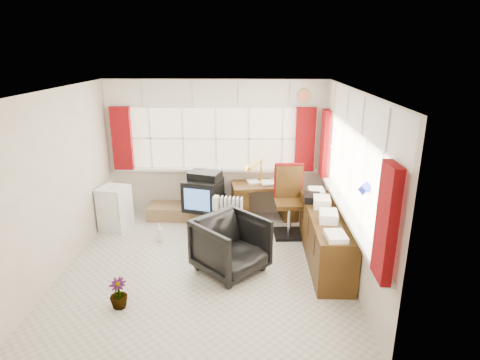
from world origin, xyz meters
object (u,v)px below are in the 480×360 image
Objects in this scene: desk at (265,199)px; task_chair at (289,197)px; crt_tv at (203,194)px; mini_fridge at (115,208)px; office_chair at (231,245)px; credenza at (325,236)px; tv_bench at (187,211)px; desk_lamp at (261,167)px; radiator at (230,219)px.

task_chair is (0.39, -0.57, 0.25)m from desk.
mini_fridge is (-1.49, -0.34, -0.15)m from crt_tv.
office_chair is 1.13× the size of mini_fridge.
tv_bench is at bearing 146.30° from credenza.
radiator is at bearing -127.74° from desk_lamp.
task_chair reaches higher than desk_lamp.
credenza is 3.58m from mini_fridge.
radiator is 1.09m from tv_bench.
crt_tv reaches higher than office_chair.
office_chair is at bearing -105.78° from desk.
radiator is 1.67m from credenza.
desk_lamp is 0.63× the size of crt_tv.
mini_fridge is (-2.52, -0.52, -0.62)m from desk_lamp.
task_chair is at bearing -17.27° from tv_bench.
desk_lamp reaches higher than office_chair.
desk is at bearing 118.81° from credenza.
credenza reaches higher than tv_bench.
crt_tv reaches higher than tv_bench.
desk is 0.92m from radiator.
credenza is at bearing -61.19° from desk.
desk_lamp is at bearing 11.67° from mini_fridge.
tv_bench is at bearing -179.89° from desk.
tv_bench is (-1.44, -0.00, -0.25)m from desk.
crt_tv reaches higher than mini_fridge.
task_chair is at bearing -51.28° from desk_lamp.
desk is at bearing 9.36° from crt_tv.
desk_lamp is 0.82m from task_chair.
crt_tv is at bearing -28.21° from tv_bench.
office_chair reaches higher than tv_bench.
radiator is 0.90× the size of crt_tv.
crt_tv is (-0.50, 0.50, 0.26)m from radiator.
credenza is 2.75m from tv_bench.
mini_fridge is at bearing 101.16° from office_chair.
office_chair is 2.47m from mini_fridge.
credenza is 2.72× the size of crt_tv.
desk is 1.93m from office_chair.
office_chair is at bearing -103.61° from desk_lamp.
radiator is (-0.60, -0.68, -0.11)m from desk.
desk reaches higher than tv_bench.
crt_tv is 0.96× the size of mini_fridge.
desk reaches higher than radiator.
office_chair reaches higher than radiator.
crt_tv reaches higher than radiator.
desk is at bearing -2.67° from desk_lamp.
office_chair is at bearing -70.91° from crt_tv.
task_chair is 1.08m from credenza.
credenza is at bearing -33.70° from tv_bench.
office_chair is 1.40m from credenza.
task_chair is 0.60× the size of credenza.
task_chair reaches higher than desk.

